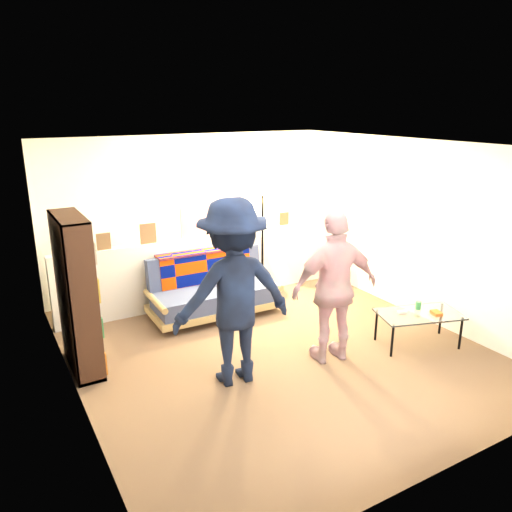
{
  "coord_description": "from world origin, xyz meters",
  "views": [
    {
      "loc": [
        -2.89,
        -4.64,
        2.83
      ],
      "look_at": [
        0.0,
        0.4,
        1.05
      ],
      "focal_mm": 35.0,
      "sensor_mm": 36.0,
      "label": 1
    }
  ],
  "objects_px": {
    "futon_sofa": "(214,290)",
    "bookshelf": "(77,300)",
    "person_left": "(233,293)",
    "person_right": "(335,288)",
    "floor_lamp": "(261,222)",
    "coffee_table": "(419,315)"
  },
  "relations": [
    {
      "from": "coffee_table",
      "to": "floor_lamp",
      "type": "distance_m",
      "value": 2.65
    },
    {
      "from": "floor_lamp",
      "to": "person_right",
      "type": "distance_m",
      "value": 2.2
    },
    {
      "from": "coffee_table",
      "to": "person_left",
      "type": "height_order",
      "value": "person_left"
    },
    {
      "from": "futon_sofa",
      "to": "floor_lamp",
      "type": "distance_m",
      "value": 1.27
    },
    {
      "from": "futon_sofa",
      "to": "bookshelf",
      "type": "relative_size",
      "value": 1.03
    },
    {
      "from": "futon_sofa",
      "to": "bookshelf",
      "type": "bearing_deg",
      "value": -161.7
    },
    {
      "from": "bookshelf",
      "to": "person_right",
      "type": "bearing_deg",
      "value": -25.83
    },
    {
      "from": "floor_lamp",
      "to": "person_left",
      "type": "xyz_separation_m",
      "value": [
        -1.5,
        -1.99,
        -0.17
      ]
    },
    {
      "from": "coffee_table",
      "to": "person_right",
      "type": "bearing_deg",
      "value": 167.97
    },
    {
      "from": "person_right",
      "to": "coffee_table",
      "type": "bearing_deg",
      "value": 177.22
    },
    {
      "from": "bookshelf",
      "to": "futon_sofa",
      "type": "bearing_deg",
      "value": 18.3
    },
    {
      "from": "person_left",
      "to": "person_right",
      "type": "distance_m",
      "value": 1.2
    },
    {
      "from": "bookshelf",
      "to": "person_left",
      "type": "distance_m",
      "value": 1.72
    },
    {
      "from": "bookshelf",
      "to": "coffee_table",
      "type": "xyz_separation_m",
      "value": [
        3.66,
        -1.47,
        -0.42
      ]
    },
    {
      "from": "person_left",
      "to": "coffee_table",
      "type": "bearing_deg",
      "value": 175.89
    },
    {
      "from": "bookshelf",
      "to": "floor_lamp",
      "type": "relative_size",
      "value": 1.07
    },
    {
      "from": "futon_sofa",
      "to": "person_right",
      "type": "relative_size",
      "value": 1.02
    },
    {
      "from": "bookshelf",
      "to": "person_left",
      "type": "bearing_deg",
      "value": -37.84
    },
    {
      "from": "coffee_table",
      "to": "floor_lamp",
      "type": "height_order",
      "value": "floor_lamp"
    },
    {
      "from": "floor_lamp",
      "to": "person_left",
      "type": "bearing_deg",
      "value": -127.08
    },
    {
      "from": "coffee_table",
      "to": "person_right",
      "type": "xyz_separation_m",
      "value": [
        -1.13,
        0.24,
        0.49
      ]
    },
    {
      "from": "person_right",
      "to": "bookshelf",
      "type": "bearing_deg",
      "value": -16.57
    }
  ]
}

